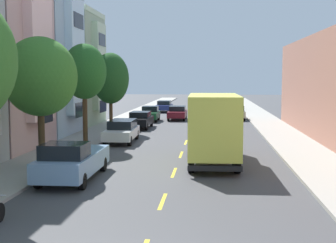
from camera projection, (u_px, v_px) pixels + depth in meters
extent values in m
plane|color=#424244|center=(191.00, 129.00, 39.19)|extent=(160.00, 160.00, 0.00)
cube|color=#A39E93|center=(104.00, 130.00, 37.87)|extent=(3.20, 120.00, 0.14)
cube|color=#A39E93|center=(279.00, 132.00, 36.54)|extent=(3.20, 120.00, 0.14)
cube|color=yellow|center=(163.00, 201.00, 16.40)|extent=(0.14, 2.20, 0.01)
cube|color=yellow|center=(174.00, 172.00, 21.35)|extent=(0.14, 2.20, 0.01)
cube|color=yellow|center=(181.00, 155.00, 26.31)|extent=(0.14, 2.20, 0.01)
cube|color=yellow|center=(186.00, 142.00, 31.27)|extent=(0.14, 2.20, 0.01)
cube|color=yellow|center=(189.00, 133.00, 36.22)|extent=(0.14, 2.20, 0.01)
cube|color=yellow|center=(192.00, 127.00, 41.18)|extent=(0.14, 2.20, 0.01)
cube|color=yellow|center=(194.00, 121.00, 46.13)|extent=(0.14, 2.20, 0.01)
cube|color=yellow|center=(196.00, 117.00, 51.09)|extent=(0.14, 2.20, 0.01)
cube|color=yellow|center=(197.00, 114.00, 56.04)|extent=(0.14, 2.20, 0.01)
cube|color=#FECACA|center=(39.00, 38.00, 27.01)|extent=(0.55, 3.21, 9.66)
cube|color=#1E232D|center=(46.00, 114.00, 27.41)|extent=(0.04, 2.44, 1.10)
cube|color=#1E232D|center=(44.00, 51.00, 27.05)|extent=(0.04, 2.44, 1.10)
cube|color=#9EB7CC|center=(1.00, 63.00, 34.94)|extent=(11.08, 7.14, 10.97)
cube|color=#CAE7FE|center=(76.00, 57.00, 34.36)|extent=(0.55, 3.21, 8.56)
cube|color=#1E232D|center=(80.00, 110.00, 34.71)|extent=(0.04, 2.44, 1.10)
cube|color=#1E232D|center=(80.00, 66.00, 34.39)|extent=(0.04, 2.44, 1.10)
cube|color=#1E232D|center=(79.00, 21.00, 34.08)|extent=(0.04, 2.44, 1.10)
cube|color=#99AD8E|center=(25.00, 71.00, 42.37)|extent=(13.36, 7.14, 9.95)
cube|color=beige|center=(93.00, 13.00, 41.27)|extent=(0.60, 7.14, 0.44)
cube|color=beige|center=(99.00, 67.00, 41.68)|extent=(0.55, 3.21, 7.76)
cube|color=#1E232D|center=(103.00, 106.00, 42.00)|extent=(0.04, 2.44, 1.10)
cube|color=#1E232D|center=(103.00, 73.00, 41.71)|extent=(0.04, 2.44, 1.10)
cube|color=#1E232D|center=(102.00, 40.00, 41.43)|extent=(0.04, 2.44, 1.10)
cylinder|color=#47331E|center=(42.00, 136.00, 22.09)|extent=(0.32, 0.32, 2.89)
ellipsoid|color=#387028|center=(40.00, 76.00, 21.81)|extent=(3.51, 3.51, 3.76)
cylinder|color=#47331E|center=(85.00, 118.00, 29.68)|extent=(0.31, 0.31, 3.31)
ellipsoid|color=#235B23|center=(84.00, 71.00, 29.40)|extent=(2.82, 2.82, 3.54)
cylinder|color=#47331E|center=(111.00, 114.00, 37.33)|extent=(0.28, 0.28, 2.65)
ellipsoid|color=#1E4C1E|center=(111.00, 78.00, 37.05)|extent=(2.97, 2.97, 4.10)
cube|color=#D8D84C|center=(214.00, 124.00, 22.61)|extent=(2.51, 5.50, 2.88)
cube|color=#D8D84C|center=(212.00, 123.00, 26.49)|extent=(2.34, 1.95, 2.20)
cube|color=black|center=(212.00, 114.00, 27.34)|extent=(2.02, 0.12, 0.97)
cube|color=black|center=(215.00, 168.00, 20.15)|extent=(2.40, 0.21, 0.24)
cylinder|color=black|center=(230.00, 145.00, 26.59)|extent=(0.30, 0.97, 0.96)
cylinder|color=black|center=(193.00, 145.00, 26.74)|extent=(0.30, 0.97, 0.96)
cylinder|color=black|center=(237.00, 163.00, 21.18)|extent=(0.30, 0.97, 0.96)
cylinder|color=black|center=(191.00, 162.00, 21.33)|extent=(0.30, 0.97, 0.96)
cylinder|color=black|center=(236.00, 159.00, 22.27)|extent=(0.30, 0.97, 0.96)
cylinder|color=black|center=(192.00, 158.00, 22.42)|extent=(0.30, 0.97, 0.96)
cube|color=navy|center=(164.00, 107.00, 58.69)|extent=(1.89, 4.54, 0.60)
cube|color=black|center=(164.00, 103.00, 58.86)|extent=(1.63, 2.19, 0.50)
cylinder|color=black|center=(156.00, 110.00, 57.30)|extent=(0.23, 0.66, 0.66)
cylinder|color=black|center=(169.00, 110.00, 57.12)|extent=(0.23, 0.66, 0.66)
cylinder|color=black|center=(160.00, 109.00, 60.32)|extent=(0.23, 0.66, 0.66)
cylinder|color=black|center=(172.00, 109.00, 60.14)|extent=(0.23, 0.66, 0.66)
cube|color=silver|center=(122.00, 133.00, 31.19)|extent=(1.91, 4.73, 0.62)
cube|color=black|center=(122.00, 124.00, 31.51)|extent=(1.65, 2.85, 0.55)
cylinder|color=black|center=(105.00, 141.00, 29.69)|extent=(0.23, 0.66, 0.66)
cylinder|color=black|center=(130.00, 141.00, 29.57)|extent=(0.23, 0.66, 0.66)
cylinder|color=black|center=(114.00, 135.00, 32.87)|extent=(0.23, 0.66, 0.66)
cylinder|color=black|center=(137.00, 135.00, 32.75)|extent=(0.23, 0.66, 0.66)
cube|color=#7A9EC6|center=(73.00, 162.00, 19.93)|extent=(2.02, 5.31, 0.80)
cube|color=black|center=(65.00, 151.00, 18.70)|extent=(1.77, 1.60, 0.60)
cylinder|color=black|center=(38.00, 180.00, 18.26)|extent=(0.22, 0.66, 0.66)
cylinder|color=black|center=(82.00, 181.00, 18.10)|extent=(0.22, 0.66, 0.66)
cylinder|color=black|center=(66.00, 163.00, 21.83)|extent=(0.22, 0.66, 0.66)
cylinder|color=black|center=(103.00, 164.00, 21.67)|extent=(0.22, 0.66, 0.66)
cube|color=#194C28|center=(150.00, 115.00, 46.26)|extent=(1.81, 4.03, 0.62)
cube|color=black|center=(150.00, 109.00, 46.68)|extent=(1.56, 1.71, 0.55)
cylinder|color=black|center=(140.00, 119.00, 45.00)|extent=(0.23, 0.66, 0.66)
cylinder|color=black|center=(156.00, 119.00, 44.88)|extent=(0.23, 0.66, 0.66)
cylinder|color=black|center=(144.00, 117.00, 47.70)|extent=(0.23, 0.66, 0.66)
cylinder|color=black|center=(159.00, 117.00, 47.58)|extent=(0.23, 0.66, 0.66)
cube|color=#195B60|center=(231.00, 105.00, 60.85)|extent=(2.11, 5.34, 0.80)
cube|color=black|center=(231.00, 100.00, 61.94)|extent=(1.79, 1.63, 0.60)
cylinder|color=black|center=(237.00, 107.00, 62.57)|extent=(0.23, 0.66, 0.66)
cylinder|color=black|center=(224.00, 107.00, 62.77)|extent=(0.23, 0.66, 0.66)
cylinder|color=black|center=(238.00, 109.00, 59.01)|extent=(0.23, 0.66, 0.66)
cylinder|color=black|center=(224.00, 109.00, 59.21)|extent=(0.23, 0.66, 0.66)
cube|color=black|center=(140.00, 121.00, 39.90)|extent=(1.85, 4.52, 0.60)
cube|color=black|center=(140.00, 114.00, 40.07)|extent=(1.61, 2.18, 0.50)
cylinder|color=black|center=(128.00, 126.00, 38.50)|extent=(0.23, 0.66, 0.66)
cylinder|color=black|center=(146.00, 126.00, 38.33)|extent=(0.23, 0.66, 0.66)
cylinder|color=black|center=(134.00, 123.00, 41.53)|extent=(0.23, 0.66, 0.66)
cylinder|color=black|center=(151.00, 123.00, 41.36)|extent=(0.23, 0.66, 0.66)
cube|color=tan|center=(236.00, 114.00, 48.00)|extent=(1.76, 4.01, 0.62)
cube|color=black|center=(236.00, 108.00, 47.46)|extent=(1.54, 1.69, 0.55)
cylinder|color=black|center=(242.00, 116.00, 49.30)|extent=(0.22, 0.66, 0.66)
cylinder|color=black|center=(228.00, 115.00, 49.45)|extent=(0.22, 0.66, 0.66)
cylinder|color=black|center=(244.00, 118.00, 46.60)|extent=(0.22, 0.66, 0.66)
cylinder|color=black|center=(229.00, 118.00, 46.75)|extent=(0.22, 0.66, 0.66)
cube|color=maroon|center=(177.00, 114.00, 47.82)|extent=(1.80, 4.50, 0.60)
cube|color=black|center=(178.00, 108.00, 47.99)|extent=(1.58, 2.16, 0.50)
cylinder|color=black|center=(168.00, 118.00, 46.41)|extent=(0.22, 0.66, 0.66)
cylinder|color=black|center=(184.00, 118.00, 46.26)|extent=(0.22, 0.66, 0.66)
cylinder|color=black|center=(171.00, 115.00, 49.44)|extent=(0.22, 0.66, 0.66)
cylinder|color=black|center=(186.00, 116.00, 49.30)|extent=(0.22, 0.66, 0.66)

